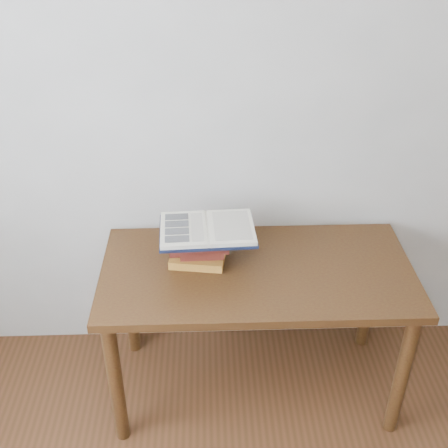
{
  "coord_description": "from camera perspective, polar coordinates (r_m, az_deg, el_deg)",
  "views": [
    {
      "loc": [
        -0.21,
        -0.48,
        2.11
      ],
      "look_at": [
        -0.15,
        1.43,
        0.89
      ],
      "focal_mm": 45.0,
      "sensor_mm": 36.0,
      "label": 1
    }
  ],
  "objects": [
    {
      "name": "book_stack",
      "position": [
        2.35,
        -2.61,
        -1.98
      ],
      "size": [
        0.26,
        0.21,
        0.15
      ],
      "color": "gold",
      "rests_on": "desk"
    },
    {
      "name": "desk",
      "position": [
        2.4,
        3.33,
        -6.43
      ],
      "size": [
        1.3,
        0.65,
        0.7
      ],
      "color": "#422C10",
      "rests_on": "ground"
    },
    {
      "name": "room_shell",
      "position": [
        0.7,
        9.76,
        -11.84
      ],
      "size": [
        3.54,
        3.54,
        2.62
      ],
      "color": "beige",
      "rests_on": "ground"
    },
    {
      "name": "open_book",
      "position": [
        2.28,
        -1.7,
        -0.55
      ],
      "size": [
        0.4,
        0.29,
        0.03
      ],
      "rotation": [
        0.0,
        0.0,
        0.05
      ],
      "color": "black",
      "rests_on": "book_stack"
    }
  ]
}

